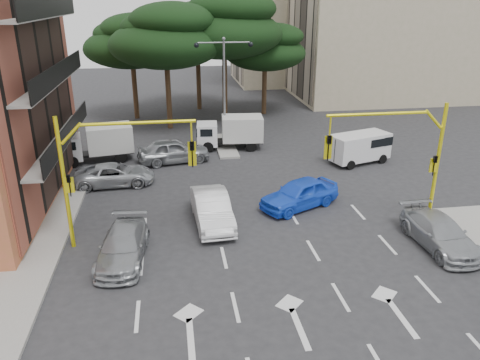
% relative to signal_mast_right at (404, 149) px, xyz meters
% --- Properties ---
extents(ground, '(120.00, 120.00, 0.00)m').
position_rel_signal_mast_right_xyz_m(ground, '(-6.80, -1.99, -3.88)').
color(ground, '#28282B').
rests_on(ground, ground).
extents(median_strip, '(1.40, 6.00, 0.15)m').
position_rel_signal_mast_right_xyz_m(median_strip, '(-6.80, 14.01, -3.81)').
color(median_strip, gray).
rests_on(median_strip, ground).
extents(apartment_beige_near, '(20.20, 12.15, 18.70)m').
position_rel_signal_mast_right_xyz_m(apartment_beige_near, '(13.15, 30.01, 5.47)').
color(apartment_beige_near, tan).
rests_on(apartment_beige_near, ground).
extents(apartment_beige_far, '(16.20, 12.15, 16.70)m').
position_rel_signal_mast_right_xyz_m(apartment_beige_far, '(6.15, 42.01, 4.47)').
color(apartment_beige_far, tan).
rests_on(apartment_beige_far, ground).
extents(pine_left_near, '(9.15, 9.15, 10.23)m').
position_rel_signal_mast_right_xyz_m(pine_left_near, '(-10.75, 19.96, 3.72)').
color(pine_left_near, '#382616').
rests_on(pine_left_near, ground).
extents(pine_center, '(9.98, 9.98, 11.16)m').
position_rel_signal_mast_right_xyz_m(pine_center, '(-5.75, 21.96, 4.41)').
color(pine_center, '#382616').
rests_on(pine_center, ground).
extents(pine_left_far, '(8.32, 8.32, 9.30)m').
position_rel_signal_mast_right_xyz_m(pine_left_far, '(-13.75, 23.96, 3.03)').
color(pine_left_far, '#382616').
rests_on(pine_left_far, ground).
extents(pine_right, '(7.49, 7.49, 8.37)m').
position_rel_signal_mast_right_xyz_m(pine_right, '(-1.75, 23.96, 2.33)').
color(pine_right, '#382616').
rests_on(pine_right, ground).
extents(pine_back, '(9.15, 9.15, 10.23)m').
position_rel_signal_mast_right_xyz_m(pine_back, '(-7.75, 26.96, 3.72)').
color(pine_back, '#382616').
rests_on(pine_back, ground).
extents(signal_mast_right, '(5.79, 0.37, 6.00)m').
position_rel_signal_mast_right_xyz_m(signal_mast_right, '(0.00, 0.00, 0.00)').
color(signal_mast_right, yellow).
rests_on(signal_mast_right, ground).
extents(signal_mast_left, '(5.79, 0.37, 6.00)m').
position_rel_signal_mast_right_xyz_m(signal_mast_left, '(-13.61, 0.00, 0.00)').
color(signal_mast_left, yellow).
rests_on(signal_mast_left, ground).
extents(street_lamp_center, '(4.16, 0.36, 7.77)m').
position_rel_signal_mast_right_xyz_m(street_lamp_center, '(-6.80, 14.01, 1.54)').
color(street_lamp_center, slate).
rests_on(street_lamp_center, median_strip).
extents(car_white_hatch, '(1.94, 4.85, 1.57)m').
position_rel_signal_mast_right_xyz_m(car_white_hatch, '(-8.99, 1.37, -3.10)').
color(car_white_hatch, silver).
rests_on(car_white_hatch, ground).
extents(car_blue_compact, '(4.85, 3.64, 1.54)m').
position_rel_signal_mast_right_xyz_m(car_blue_compact, '(-4.20, 2.61, -3.11)').
color(car_blue_compact, blue).
rests_on(car_blue_compact, ground).
extents(car_silver_wagon, '(2.27, 4.72, 1.33)m').
position_rel_signal_mast_right_xyz_m(car_silver_wagon, '(-13.06, -1.51, -3.22)').
color(car_silver_wagon, '#94979B').
rests_on(car_silver_wagon, ground).
extents(car_silver_cross_a, '(4.77, 2.38, 1.30)m').
position_rel_signal_mast_right_xyz_m(car_silver_cross_a, '(-14.22, 7.34, -3.24)').
color(car_silver_cross_a, '#AAADB2').
rests_on(car_silver_cross_a, ground).
extents(car_silver_cross_b, '(5.06, 2.71, 1.64)m').
position_rel_signal_mast_right_xyz_m(car_silver_cross_b, '(-10.67, 10.94, -3.07)').
color(car_silver_cross_b, gray).
rests_on(car_silver_cross_b, ground).
extents(car_silver_parked, '(2.07, 4.74, 1.36)m').
position_rel_signal_mast_right_xyz_m(car_silver_parked, '(0.87, -2.47, -3.21)').
color(car_silver_parked, '#9C9FA4').
rests_on(car_silver_parked, ground).
extents(van_white, '(4.44, 3.01, 2.04)m').
position_rel_signal_mast_right_xyz_m(van_white, '(1.70, 9.01, -2.87)').
color(van_white, silver).
rests_on(van_white, ground).
extents(box_truck_a, '(5.22, 2.93, 2.42)m').
position_rel_signal_mast_right_xyz_m(box_truck_a, '(-15.80, 12.01, -2.67)').
color(box_truck_a, silver).
rests_on(box_truck_a, ground).
extents(box_truck_b, '(5.04, 2.46, 2.40)m').
position_rel_signal_mast_right_xyz_m(box_truck_b, '(-6.45, 13.51, -2.68)').
color(box_truck_b, white).
rests_on(box_truck_b, ground).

